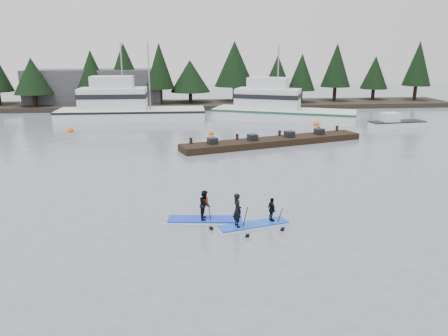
{
  "coord_description": "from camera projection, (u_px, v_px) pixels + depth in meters",
  "views": [
    {
      "loc": [
        -2.37,
        -18.08,
        7.73
      ],
      "look_at": [
        0.0,
        6.0,
        1.1
      ],
      "focal_mm": 35.0,
      "sensor_mm": 36.0,
      "label": 1
    }
  ],
  "objects": [
    {
      "name": "fishing_boat_large",
      "position": [
        127.0,
        113.0,
        49.06
      ],
      "size": [
        16.28,
        4.67,
        9.33
      ],
      "rotation": [
        0.0,
        0.0,
        -0.01
      ],
      "color": "white",
      "rests_on": "ground"
    },
    {
      "name": "skiff",
      "position": [
        397.0,
        124.0,
        44.16
      ],
      "size": [
        5.72,
        2.3,
        0.65
      ],
      "primitive_type": "cube",
      "rotation": [
        0.0,
        0.0,
        0.11
      ],
      "color": "white",
      "rests_on": "ground"
    },
    {
      "name": "waterfront_building",
      "position": [
        96.0,
        88.0,
        59.87
      ],
      "size": [
        18.0,
        6.0,
        5.0
      ],
      "primitive_type": "cube",
      "color": "#4C4C51",
      "rests_on": "ground"
    },
    {
      "name": "ground",
      "position": [
        237.0,
        227.0,
        19.62
      ],
      "size": [
        160.0,
        160.0,
        0.0
      ],
      "primitive_type": "plane",
      "color": "slate",
      "rests_on": "ground"
    },
    {
      "name": "buoy_b",
      "position": [
        211.0,
        135.0,
        40.6
      ],
      "size": [
        0.5,
        0.5,
        0.5
      ],
      "primitive_type": "sphere",
      "color": "orange",
      "rests_on": "ground"
    },
    {
      "name": "paddleboard_solo",
      "position": [
        205.0,
        211.0,
        20.13
      ],
      "size": [
        3.51,
        1.31,
        1.9
      ],
      "rotation": [
        0.0,
        0.0,
        -0.12
      ],
      "color": "blue",
      "rests_on": "ground"
    },
    {
      "name": "floating_dock",
      "position": [
        274.0,
        142.0,
        36.28
      ],
      "size": [
        15.91,
        6.91,
        0.53
      ],
      "primitive_type": "cube",
      "rotation": [
        0.0,
        0.0,
        0.31
      ],
      "color": "black",
      "rests_on": "ground"
    },
    {
      "name": "treeline",
      "position": [
        198.0,
        107.0,
        59.94
      ],
      "size": [
        60.0,
        4.0,
        8.0
      ],
      "primitive_type": null,
      "color": "black",
      "rests_on": "ground"
    },
    {
      "name": "buoy_c",
      "position": [
        316.0,
        125.0,
        45.46
      ],
      "size": [
        0.56,
        0.56,
        0.56
      ],
      "primitive_type": "sphere",
      "color": "orange",
      "rests_on": "ground"
    },
    {
      "name": "paddleboard_duo",
      "position": [
        252.0,
        215.0,
        19.51
      ],
      "size": [
        3.33,
        1.63,
        2.17
      ],
      "rotation": [
        0.0,
        0.0,
        0.27
      ],
      "color": "blue",
      "rests_on": "ground"
    },
    {
      "name": "far_shore",
      "position": [
        198.0,
        105.0,
        59.86
      ],
      "size": [
        70.0,
        8.0,
        0.6
      ],
      "primitive_type": "cube",
      "color": "#2D281E",
      "rests_on": "ground"
    },
    {
      "name": "buoy_a",
      "position": [
        70.0,
        132.0,
        41.88
      ],
      "size": [
        0.57,
        0.57,
        0.57
      ],
      "primitive_type": "sphere",
      "color": "orange",
      "rests_on": "ground"
    },
    {
      "name": "fishing_boat_medium",
      "position": [
        280.0,
        114.0,
        48.78
      ],
      "size": [
        16.04,
        10.11,
        9.1
      ],
      "rotation": [
        0.0,
        0.0,
        -0.4
      ],
      "color": "white",
      "rests_on": "ground"
    }
  ]
}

